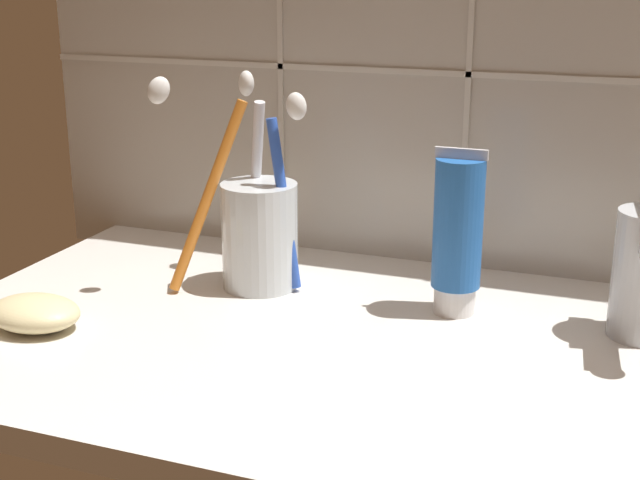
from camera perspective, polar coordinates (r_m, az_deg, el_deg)
The scene contains 5 objects.
sink_counter at distance 66.03cm, azimuth 3.84°, elevation -7.38°, with size 70.04×39.17×2.00cm, color silver.
tile_wall_backsplash at distance 79.21cm, azimuth 8.57°, elevation 14.97°, with size 80.04×1.72×50.98cm.
toothbrush_cup at distance 75.10cm, azimuth -4.00°, elevation 0.80°, with size 12.26×10.44×18.32cm.
toothpaste_tube at distance 69.63cm, azimuth 8.80°, elevation 0.41°, with size 4.04×3.84×13.22cm.
soap_bar at distance 70.82cm, azimuth -17.81°, elevation -4.46°, with size 7.30×5.53×2.53cm, color beige.
Camera 1 is at (17.05, -57.46, 28.71)cm, focal length 50.00 mm.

